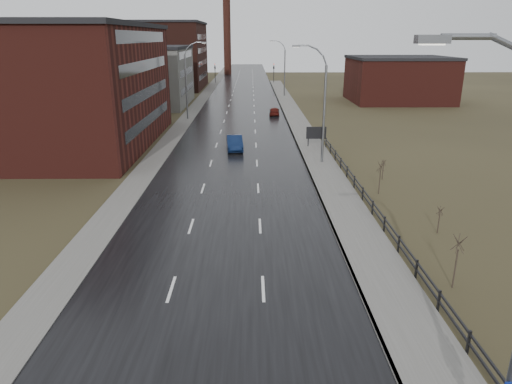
{
  "coord_description": "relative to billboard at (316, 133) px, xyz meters",
  "views": [
    {
      "loc": [
        1.72,
        -8.05,
        12.01
      ],
      "look_at": [
        2.01,
        18.38,
        3.0
      ],
      "focal_mm": 32.0,
      "sensor_mm": 36.0,
      "label": 1
    }
  ],
  "objects": [
    {
      "name": "road",
      "position": [
        -9.1,
        17.2,
        -1.63
      ],
      "size": [
        14.0,
        300.0,
        0.06
      ],
      "primitive_type": "cube",
      "color": "black",
      "rests_on": "ground"
    },
    {
      "name": "sidewalk_right",
      "position": [
        -0.5,
        -7.8,
        -1.57
      ],
      "size": [
        3.2,
        180.0,
        0.18
      ],
      "primitive_type": "cube",
      "color": "#595651",
      "rests_on": "ground"
    },
    {
      "name": "curb_right",
      "position": [
        -2.02,
        -7.8,
        -1.57
      ],
      "size": [
        0.16,
        180.0,
        0.18
      ],
      "primitive_type": "cube",
      "color": "slate",
      "rests_on": "ground"
    },
    {
      "name": "sidewalk_left",
      "position": [
        -17.3,
        17.2,
        -1.6
      ],
      "size": [
        2.4,
        260.0,
        0.12
      ],
      "primitive_type": "cube",
      "color": "#595651",
      "rests_on": "ground"
    },
    {
      "name": "warehouse_near",
      "position": [
        -30.09,
        2.2,
        5.1
      ],
      "size": [
        22.44,
        28.56,
        13.5
      ],
      "color": "#471914",
      "rests_on": "ground"
    },
    {
      "name": "warehouse_mid",
      "position": [
        -27.09,
        35.2,
        3.6
      ],
      "size": [
        16.32,
        20.4,
        10.5
      ],
      "color": "slate",
      "rests_on": "ground"
    },
    {
      "name": "warehouse_far",
      "position": [
        -32.09,
        65.2,
        6.1
      ],
      "size": [
        26.52,
        24.48,
        15.5
      ],
      "color": "#331611",
      "rests_on": "ground"
    },
    {
      "name": "building_right",
      "position": [
        21.2,
        39.2,
        2.6
      ],
      "size": [
        18.36,
        16.32,
        8.5
      ],
      "color": "#471914",
      "rests_on": "ground"
    },
    {
      "name": "smokestack",
      "position": [
        -15.1,
        107.2,
        13.84
      ],
      "size": [
        2.7,
        2.7,
        30.7
      ],
      "color": "#331611",
      "rests_on": "ground"
    },
    {
      "name": "streetlight_right_mid",
      "position": [
        -0.6,
        -6.8,
        4.18
      ],
      "size": [
        3.36,
        0.28,
        11.35
      ],
      "color": "slate",
      "rests_on": "ground"
    },
    {
      "name": "streetlight_left",
      "position": [
        -16.8,
        19.2,
        4.18
      ],
      "size": [
        3.36,
        0.28,
        11.35
      ],
      "color": "slate",
      "rests_on": "ground"
    },
    {
      "name": "streetlight_right_far",
      "position": [
        -0.6,
        47.2,
        4.18
      ],
      "size": [
        3.36,
        0.28,
        11.35
      ],
      "color": "slate",
      "rests_on": "ground"
    },
    {
      "name": "guardrail",
      "position": [
        1.2,
        -24.49,
        -0.95
      ],
      "size": [
        0.1,
        53.05,
        1.1
      ],
      "color": "black",
      "rests_on": "ground"
    },
    {
      "name": "shrub_c",
      "position": [
        2.77,
        -30.71,
        -0.14
      ],
      "size": [
        0.67,
        0.71,
        2.86
      ],
      "color": "#382D23",
      "rests_on": "ground"
    },
    {
      "name": "shrub_d",
      "position": [
        4.64,
        -23.98,
        -0.71
      ],
      "size": [
        0.43,
        0.46,
        1.8
      ],
      "color": "#382D23",
      "rests_on": "ground"
    },
    {
      "name": "shrub_e",
      "position": [
        2.89,
        -16.22,
        -0.25
      ],
      "size": [
        0.63,
        0.66,
        2.65
      ],
      "color": "#382D23",
      "rests_on": "ground"
    },
    {
      "name": "shrub_f",
      "position": [
        4.27,
        -12.27,
        -0.7
      ],
      "size": [
        0.44,
        0.46,
        1.81
      ],
      "color": "#382D23",
      "rests_on": "ground"
    },
    {
      "name": "billboard",
      "position": [
        0.0,
        0.0,
        0.0
      ],
      "size": [
        2.26,
        0.17,
        2.43
      ],
      "color": "black",
      "rests_on": "ground"
    },
    {
      "name": "traffic_light_left",
      "position": [
        -17.1,
        77.2,
        2.94
      ],
      "size": [
        0.58,
        2.73,
        5.3
      ],
      "color": "black",
      "rests_on": "ground"
    },
    {
      "name": "traffic_light_right",
      "position": [
        -1.1,
        77.2,
        2.94
      ],
      "size": [
        0.58,
        2.73,
        5.3
      ],
      "color": "black",
      "rests_on": "ground"
    },
    {
      "name": "car_near",
      "position": [
        -9.21,
        -1.11,
        -0.86
      ],
      "size": [
        2.09,
        4.96,
        1.59
      ],
      "primitive_type": "imported",
      "rotation": [
        0.0,
        0.0,
        0.09
      ],
      "color": "#0B193A",
      "rests_on": "ground"
    },
    {
      "name": "car_far",
      "position": [
        -3.6,
        22.45,
        -0.98
      ],
      "size": [
        1.83,
        4.06,
        1.35
      ],
      "primitive_type": "imported",
      "rotation": [
        0.0,
        0.0,
        3.08
      ],
      "color": "#49100C",
      "rests_on": "ground"
    }
  ]
}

